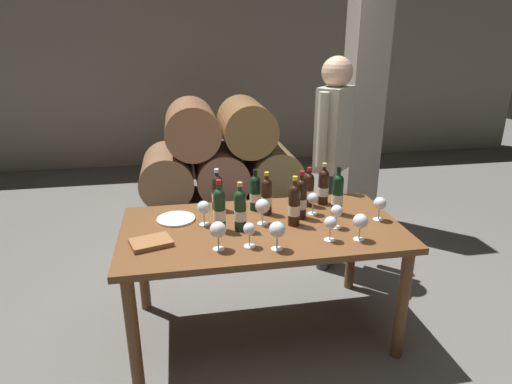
{
  "coord_description": "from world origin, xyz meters",
  "views": [
    {
      "loc": [
        -0.47,
        -2.38,
        1.88
      ],
      "look_at": [
        0.0,
        0.2,
        0.91
      ],
      "focal_mm": 30.63,
      "sensor_mm": 36.0,
      "label": 1
    }
  ],
  "objects_px": {
    "wine_bottle_5": "(217,192)",
    "wine_glass_9": "(277,230)",
    "wine_glass_1": "(262,207)",
    "wine_bottle_2": "(240,210)",
    "wine_bottle_0": "(337,194)",
    "wine_bottle_4": "(294,204)",
    "serving_plate": "(176,219)",
    "wine_glass_7": "(380,204)",
    "wine_glass_5": "(360,222)",
    "wine_glass_8": "(330,224)",
    "wine_glass_0": "(337,212)",
    "dining_table": "(262,240)",
    "wine_glass_3": "(249,230)",
    "sommelier_presenting": "(333,146)",
    "wine_bottle_6": "(309,189)",
    "wine_bottle_1": "(219,209)",
    "wine_bottle_7": "(255,192)",
    "wine_glass_4": "(204,208)",
    "wine_bottle_8": "(301,198)",
    "wine_bottle_9": "(266,196)",
    "wine_glass_2": "(313,199)",
    "wine_bottle_3": "(323,186)",
    "wine_glass_6": "(218,230)",
    "tasting_notebook": "(151,242)"
  },
  "relations": [
    {
      "from": "wine_glass_7",
      "to": "wine_glass_5",
      "type": "bearing_deg",
      "value": -133.55
    },
    {
      "from": "wine_bottle_0",
      "to": "wine_glass_9",
      "type": "xyz_separation_m",
      "value": [
        -0.49,
        -0.42,
        -0.02
      ]
    },
    {
      "from": "wine_glass_4",
      "to": "wine_glass_0",
      "type": "bearing_deg",
      "value": -13.25
    },
    {
      "from": "wine_bottle_4",
      "to": "serving_plate",
      "type": "distance_m",
      "value": 0.75
    },
    {
      "from": "wine_bottle_3",
      "to": "dining_table",
      "type": "bearing_deg",
      "value": -149.04
    },
    {
      "from": "wine_bottle_4",
      "to": "serving_plate",
      "type": "height_order",
      "value": "wine_bottle_4"
    },
    {
      "from": "wine_bottle_7",
      "to": "wine_bottle_8",
      "type": "bearing_deg",
      "value": -35.4
    },
    {
      "from": "wine_bottle_1",
      "to": "serving_plate",
      "type": "relative_size",
      "value": 1.32
    },
    {
      "from": "wine_glass_0",
      "to": "serving_plate",
      "type": "xyz_separation_m",
      "value": [
        -0.95,
        0.29,
        -0.1
      ]
    },
    {
      "from": "wine_bottle_2",
      "to": "wine_bottle_5",
      "type": "height_order",
      "value": "wine_bottle_2"
    },
    {
      "from": "wine_glass_1",
      "to": "wine_bottle_5",
      "type": "bearing_deg",
      "value": 131.6
    },
    {
      "from": "sommelier_presenting",
      "to": "wine_glass_7",
      "type": "bearing_deg",
      "value": -87.22
    },
    {
      "from": "wine_bottle_4",
      "to": "wine_bottle_7",
      "type": "height_order",
      "value": "wine_bottle_4"
    },
    {
      "from": "wine_bottle_5",
      "to": "wine_glass_0",
      "type": "height_order",
      "value": "wine_bottle_5"
    },
    {
      "from": "wine_glass_6",
      "to": "tasting_notebook",
      "type": "distance_m",
      "value": 0.4
    },
    {
      "from": "wine_glass_1",
      "to": "wine_bottle_2",
      "type": "bearing_deg",
      "value": -157.75
    },
    {
      "from": "wine_bottle_5",
      "to": "wine_glass_2",
      "type": "height_order",
      "value": "wine_bottle_5"
    },
    {
      "from": "wine_bottle_0",
      "to": "wine_bottle_5",
      "type": "distance_m",
      "value": 0.78
    },
    {
      "from": "wine_bottle_9",
      "to": "wine_glass_8",
      "type": "xyz_separation_m",
      "value": [
        0.28,
        -0.44,
        -0.02
      ]
    },
    {
      "from": "sommelier_presenting",
      "to": "wine_glass_4",
      "type": "bearing_deg",
      "value": -147.54
    },
    {
      "from": "sommelier_presenting",
      "to": "wine_bottle_6",
      "type": "bearing_deg",
      "value": -124.79
    },
    {
      "from": "wine_bottle_5",
      "to": "wine_bottle_8",
      "type": "height_order",
      "value": "wine_bottle_8"
    },
    {
      "from": "wine_bottle_7",
      "to": "wine_glass_6",
      "type": "distance_m",
      "value": 0.6
    },
    {
      "from": "serving_plate",
      "to": "wine_glass_4",
      "type": "bearing_deg",
      "value": -31.27
    },
    {
      "from": "wine_glass_3",
      "to": "wine_glass_9",
      "type": "relative_size",
      "value": 0.87
    },
    {
      "from": "wine_bottle_0",
      "to": "tasting_notebook",
      "type": "xyz_separation_m",
      "value": [
        -1.17,
        -0.24,
        -0.12
      ]
    },
    {
      "from": "wine_glass_5",
      "to": "wine_glass_8",
      "type": "distance_m",
      "value": 0.17
    },
    {
      "from": "wine_glass_3",
      "to": "wine_glass_6",
      "type": "bearing_deg",
      "value": -179.4
    },
    {
      "from": "wine_glass_7",
      "to": "wine_glass_8",
      "type": "xyz_separation_m",
      "value": [
        -0.4,
        -0.22,
        -0.0
      ]
    },
    {
      "from": "wine_bottle_0",
      "to": "wine_bottle_4",
      "type": "height_order",
      "value": "wine_bottle_0"
    },
    {
      "from": "wine_bottle_0",
      "to": "wine_glass_7",
      "type": "height_order",
      "value": "wine_bottle_0"
    },
    {
      "from": "wine_bottle_6",
      "to": "wine_bottle_5",
      "type": "bearing_deg",
      "value": 176.71
    },
    {
      "from": "wine_bottle_1",
      "to": "sommelier_presenting",
      "type": "height_order",
      "value": "sommelier_presenting"
    },
    {
      "from": "wine_bottle_7",
      "to": "wine_glass_4",
      "type": "bearing_deg",
      "value": -152.3
    },
    {
      "from": "wine_bottle_9",
      "to": "wine_glass_2",
      "type": "xyz_separation_m",
      "value": [
        0.29,
        -0.06,
        -0.02
      ]
    },
    {
      "from": "wine_bottle_4",
      "to": "serving_plate",
      "type": "bearing_deg",
      "value": 164.22
    },
    {
      "from": "wine_bottle_4",
      "to": "wine_glass_5",
      "type": "height_order",
      "value": "wine_bottle_4"
    },
    {
      "from": "wine_bottle_7",
      "to": "wine_bottle_3",
      "type": "bearing_deg",
      "value": 2.61
    },
    {
      "from": "wine_bottle_5",
      "to": "wine_glass_9",
      "type": "height_order",
      "value": "wine_bottle_5"
    },
    {
      "from": "wine_glass_2",
      "to": "sommelier_presenting",
      "type": "height_order",
      "value": "sommelier_presenting"
    },
    {
      "from": "wine_glass_6",
      "to": "wine_bottle_5",
      "type": "bearing_deg",
      "value": 84.9
    },
    {
      "from": "wine_glass_6",
      "to": "wine_glass_8",
      "type": "relative_size",
      "value": 1.12
    },
    {
      "from": "sommelier_presenting",
      "to": "wine_bottle_3",
      "type": "bearing_deg",
      "value": -115.54
    },
    {
      "from": "wine_bottle_7",
      "to": "serving_plate",
      "type": "bearing_deg",
      "value": -171.22
    },
    {
      "from": "wine_bottle_8",
      "to": "wine_bottle_9",
      "type": "distance_m",
      "value": 0.23
    },
    {
      "from": "wine_bottle_0",
      "to": "wine_bottle_6",
      "type": "relative_size",
      "value": 1.18
    },
    {
      "from": "dining_table",
      "to": "wine_bottle_4",
      "type": "bearing_deg",
      "value": -3.95
    },
    {
      "from": "wine_bottle_8",
      "to": "wine_glass_3",
      "type": "distance_m",
      "value": 0.51
    },
    {
      "from": "wine_glass_3",
      "to": "wine_glass_7",
      "type": "distance_m",
      "value": 0.89
    },
    {
      "from": "wine_bottle_5",
      "to": "wine_bottle_0",
      "type": "bearing_deg",
      "value": -15.21
    }
  ]
}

